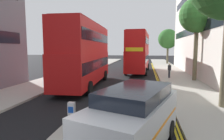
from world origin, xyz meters
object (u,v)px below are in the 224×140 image
(keep_left_bollard, at_px, (72,116))
(double_decker_bus_away, at_px, (85,53))
(taxi_minivan, at_px, (133,120))
(pedestrian_far, at_px, (169,70))
(double_decker_bus_oncoming, at_px, (138,51))

(keep_left_bollard, relative_size, double_decker_bus_away, 0.10)
(taxi_minivan, relative_size, pedestrian_far, 3.18)
(keep_left_bollard, bearing_deg, pedestrian_far, 69.15)
(keep_left_bollard, relative_size, double_decker_bus_oncoming, 0.10)
(keep_left_bollard, relative_size, taxi_minivan, 0.22)
(double_decker_bus_away, xyz_separation_m, double_decker_bus_oncoming, (4.37, 10.71, 0.00))
(double_decker_bus_oncoming, xyz_separation_m, pedestrian_far, (3.67, -5.32, -2.04))
(double_decker_bus_oncoming, bearing_deg, keep_left_bollard, -95.52)
(double_decker_bus_oncoming, bearing_deg, double_decker_bus_away, -112.18)
(keep_left_bollard, distance_m, pedestrian_far, 15.75)
(pedestrian_far, bearing_deg, keep_left_bollard, -110.85)
(double_decker_bus_away, bearing_deg, double_decker_bus_oncoming, 67.82)
(double_decker_bus_away, height_order, taxi_minivan, double_decker_bus_away)
(double_decker_bus_oncoming, distance_m, taxi_minivan, 21.27)
(double_decker_bus_away, bearing_deg, taxi_minivan, -64.35)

